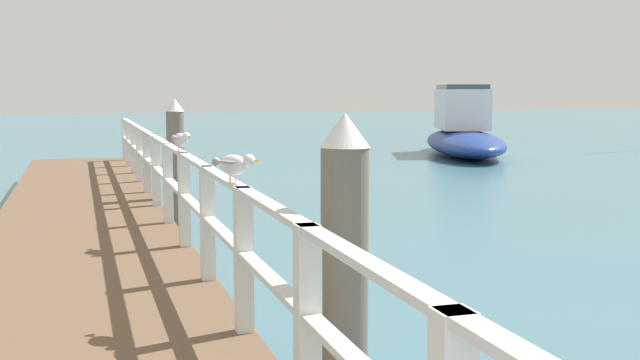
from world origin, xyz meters
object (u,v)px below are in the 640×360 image
object	(u,v)px
dock_piling_near	(344,291)
seagull_foreground	(234,164)
dock_piling_far	(176,165)
boat_4	(463,132)
seagull_background	(181,139)

from	to	relation	value
dock_piling_near	seagull_foreground	world-z (taller)	dock_piling_near
dock_piling_near	dock_piling_far	bearing A→B (deg)	90.00
seagull_foreground	boat_4	distance (m)	22.17
dock_piling_far	seagull_foreground	size ratio (longest dim) A/B	4.79
dock_piling_far	dock_piling_near	bearing A→B (deg)	-90.00
dock_piling_near	dock_piling_far	xyz separation A→B (m)	(0.00, 8.20, 0.00)
dock_piling_near	seagull_background	xyz separation A→B (m)	(-0.38, 4.47, 0.64)
seagull_foreground	seagull_background	bearing A→B (deg)	-118.62
seagull_foreground	boat_4	size ratio (longest dim) A/B	0.05
dock_piling_far	boat_4	world-z (taller)	boat_4
dock_piling_near	dock_piling_far	distance (m)	8.20
dock_piling_near	boat_4	world-z (taller)	boat_4
seagull_foreground	dock_piling_near	bearing A→B (deg)	76.46
dock_piling_near	boat_4	xyz separation A→B (m)	(11.33, 20.20, -0.25)
seagull_foreground	boat_4	xyz separation A→B (m)	(11.71, 18.81, -0.88)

